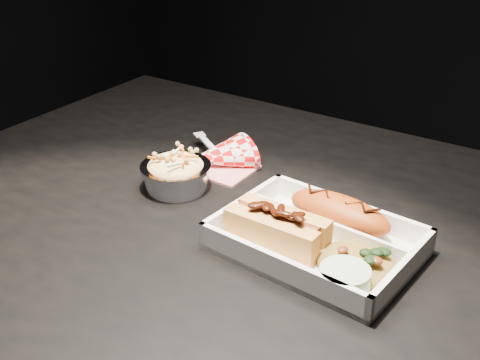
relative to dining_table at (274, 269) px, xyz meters
name	(u,v)px	position (x,y,z in m)	size (l,w,h in m)	color
dining_table	(274,269)	(0.00, 0.00, 0.00)	(1.20, 0.80, 0.75)	black
food_tray	(317,243)	(0.09, -0.04, 0.10)	(0.26, 0.20, 0.04)	white
fried_pastry	(339,213)	(0.09, 0.01, 0.12)	(0.15, 0.06, 0.05)	#A74210
hotdog	(277,226)	(0.04, -0.06, 0.12)	(0.13, 0.06, 0.06)	#DF9C4C
fried_rice_mound	(357,257)	(0.15, -0.06, 0.11)	(0.11, 0.09, 0.03)	olive
cupcake_liner	(344,280)	(0.16, -0.11, 0.11)	(0.06, 0.06, 0.03)	#B5CC9A
foil_coleslaw_cup	(176,171)	(-0.17, -0.01, 0.12)	(0.11, 0.11, 0.07)	silver
napkin_fork	(218,156)	(-0.17, 0.09, 0.11)	(0.16, 0.15, 0.10)	red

